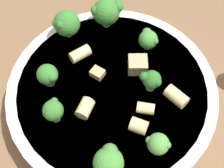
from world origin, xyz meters
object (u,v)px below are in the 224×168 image
(broccoli_floret_6, at_px, (48,75))
(rigatoni_4, at_px, (85,108))
(broccoli_floret_3, at_px, (151,80))
(rigatoni_2, at_px, (139,126))
(broccoli_floret_1, at_px, (66,24))
(broccoli_floret_2, at_px, (53,110))
(broccoli_floret_0, at_px, (158,144))
(broccoli_floret_7, at_px, (108,162))
(broccoli_floret_5, at_px, (106,12))
(pasta_bowl, at_px, (112,94))
(broccoli_floret_4, at_px, (148,39))
(rigatoni_1, at_px, (80,54))
(rigatoni_0, at_px, (145,108))
(rigatoni_3, at_px, (176,96))
(chicken_chunk_0, at_px, (138,65))
(chicken_chunk_1, at_px, (98,73))

(broccoli_floret_6, xyz_separation_m, rigatoni_4, (0.05, 0.03, -0.01))
(broccoli_floret_3, xyz_separation_m, rigatoni_2, (0.05, -0.04, -0.01))
(broccoli_floret_1, bearing_deg, broccoli_floret_2, -22.55)
(broccoli_floret_3, relative_size, broccoli_floret_6, 0.96)
(broccoli_floret_2, bearing_deg, broccoli_floret_0, 51.13)
(broccoli_floret_2, height_order, broccoli_floret_7, broccoli_floret_7)
(broccoli_floret_5, distance_m, broccoli_floret_6, 0.13)
(broccoli_floret_2, bearing_deg, broccoli_floret_5, 138.04)
(broccoli_floret_1, relative_size, rigatoni_4, 1.87)
(pasta_bowl, bearing_deg, broccoli_floret_3, 69.05)
(pasta_bowl, height_order, broccoli_floret_4, broccoli_floret_4)
(pasta_bowl, distance_m, broccoli_floret_6, 0.09)
(rigatoni_1, xyz_separation_m, rigatoni_4, (0.08, -0.02, 0.00))
(rigatoni_4, bearing_deg, rigatoni_0, 70.28)
(broccoli_floret_5, xyz_separation_m, rigatoni_3, (0.15, 0.04, -0.02))
(rigatoni_4, bearing_deg, rigatoni_2, 49.89)
(broccoli_floret_4, xyz_separation_m, broccoli_floret_7, (0.15, -0.11, 0.01))
(broccoli_floret_1, bearing_deg, chicken_chunk_0, 39.45)
(pasta_bowl, relative_size, chicken_chunk_1, 16.35)
(broccoli_floret_3, distance_m, broccoli_floret_5, 0.13)
(broccoli_floret_0, relative_size, broccoli_floret_3, 1.03)
(chicken_chunk_0, xyz_separation_m, chicken_chunk_1, (-0.01, -0.05, -0.00))
(broccoli_floret_7, bearing_deg, broccoli_floret_5, 161.14)
(rigatoni_4, bearing_deg, pasta_bowl, 115.34)
(broccoli_floret_6, height_order, rigatoni_4, broccoli_floret_6)
(broccoli_floret_1, relative_size, broccoli_floret_6, 1.27)
(rigatoni_0, bearing_deg, broccoli_floret_3, 146.32)
(broccoli_floret_0, bearing_deg, rigatoni_2, -164.04)
(broccoli_floret_6, distance_m, chicken_chunk_1, 0.07)
(broccoli_floret_0, height_order, rigatoni_4, broccoli_floret_0)
(broccoli_floret_1, bearing_deg, broccoli_floret_4, 59.81)
(pasta_bowl, bearing_deg, broccoli_floret_4, 123.50)
(broccoli_floret_0, relative_size, broccoli_floret_1, 0.78)
(rigatoni_3, bearing_deg, rigatoni_0, -88.41)
(broccoli_floret_0, height_order, broccoli_floret_7, broccoli_floret_7)
(broccoli_floret_4, xyz_separation_m, broccoli_floret_5, (-0.06, -0.04, 0.01))
(rigatoni_0, bearing_deg, broccoli_floret_4, 155.20)
(pasta_bowl, xyz_separation_m, broccoli_floret_4, (-0.05, 0.07, 0.03))
(broccoli_floret_6, relative_size, broccoli_floret_7, 0.85)
(broccoli_floret_2, distance_m, broccoli_floret_4, 0.16)
(broccoli_floret_5, distance_m, chicken_chunk_0, 0.09)
(broccoli_floret_1, distance_m, rigatoni_1, 0.05)
(pasta_bowl, bearing_deg, broccoli_floret_6, -114.58)
(chicken_chunk_0, bearing_deg, rigatoni_2, -21.62)
(chicken_chunk_1, bearing_deg, broccoli_floret_2, -58.46)
(broccoli_floret_6, distance_m, chicken_chunk_0, 0.12)
(broccoli_floret_5, xyz_separation_m, rigatoni_0, (0.15, -0.00, -0.02))
(broccoli_floret_7, relative_size, rigatoni_3, 1.40)
(rigatoni_4, height_order, chicken_chunk_0, chicken_chunk_0)
(broccoli_floret_0, distance_m, rigatoni_2, 0.04)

